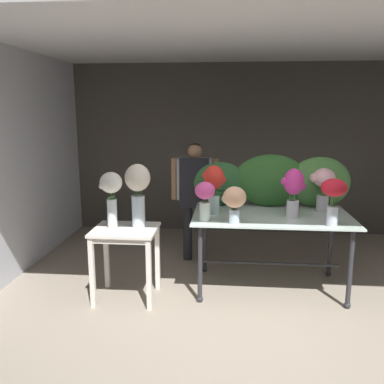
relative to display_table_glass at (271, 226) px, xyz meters
name	(u,v)px	position (x,y,z in m)	size (l,w,h in m)	color
ground_plane	(245,273)	(-0.26, 0.41, -0.75)	(8.36, 8.36, 0.00)	gray
wall_back	(243,149)	(-0.26, 2.31, 0.63)	(5.71, 0.12, 2.76)	#4C4742
wall_left	(20,162)	(-3.11, 0.41, 0.63)	(0.12, 3.92, 2.76)	silver
ceiling_slab	(252,38)	(-0.26, 0.41, 2.07)	(5.83, 3.92, 0.12)	silver
display_table_glass	(271,226)	(0.00, 0.00, 0.00)	(1.74, 1.03, 0.88)	silver
side_table_white	(126,239)	(-1.57, -0.39, -0.07)	(0.67, 0.58, 0.79)	silver
florist	(195,189)	(-0.93, 0.82, 0.25)	(0.63, 0.24, 1.59)	#232328
foliage_backdrop	(276,182)	(0.08, 0.40, 0.43)	(1.85, 0.29, 0.63)	#28562D
vase_fuchsia_freesia	(205,197)	(-0.72, -0.32, 0.38)	(0.21, 0.21, 0.41)	silver
vase_magenta_hydrangea	(293,188)	(0.21, -0.08, 0.45)	(0.27, 0.22, 0.53)	silver
vase_peach_ranunculus	(234,201)	(-0.42, -0.40, 0.37)	(0.25, 0.24, 0.38)	silver
vase_crimson_peonies	(334,194)	(0.55, -0.40, 0.46)	(0.25, 0.25, 0.48)	silver
vase_blush_dahlias	(323,184)	(0.59, 0.21, 0.45)	(0.31, 0.25, 0.50)	silver
vase_scarlet_anemones	(214,184)	(-0.65, -0.02, 0.47)	(0.26, 0.23, 0.55)	silver
vase_white_roses_tall	(111,192)	(-1.70, -0.39, 0.43)	(0.25, 0.23, 0.60)	silver
vase_cream_lisianthus_tall	(138,189)	(-1.43, -0.33, 0.46)	(0.27, 0.27, 0.68)	silver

